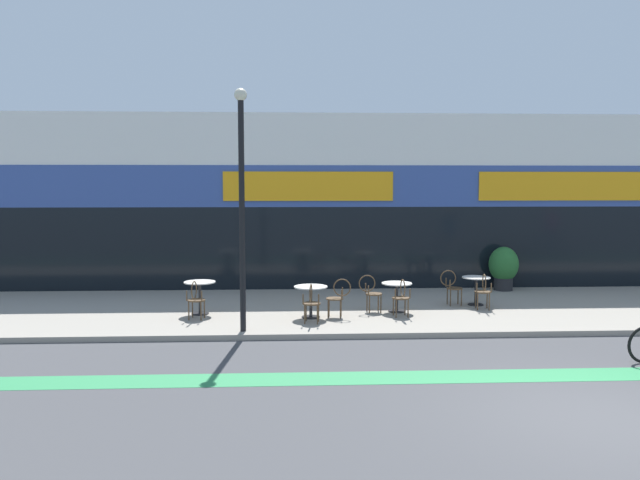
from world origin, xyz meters
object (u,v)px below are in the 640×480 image
Objects in this scene: cafe_chair_0_near at (195,297)px; cafe_chair_2_near at (402,295)px; bistro_table_3 at (476,285)px; cafe_chair_3_near at (483,289)px; bistro_table_0 at (200,291)px; cafe_chair_3_side at (452,285)px; bistro_table_2 at (397,291)px; planter_pot at (504,267)px; cafe_chair_1_near at (311,300)px; bistro_table_1 at (311,295)px; cafe_chair_1_side at (338,295)px; cafe_chair_2_side at (371,291)px; lamp_post at (242,192)px.

cafe_chair_0_near and cafe_chair_2_near have the same top height.
cafe_chair_3_near is at bearing -90.85° from bistro_table_3.
bistro_table_0 is 6.26m from cafe_chair_3_side.
cafe_chair_2_near is (0.00, -0.63, 0.01)m from bistro_table_2.
cafe_chair_3_near is at bearing -117.81° from planter_pot.
cafe_chair_1_near is at bearing -150.45° from bistro_table_2.
cafe_chair_3_near is at bearing 8.93° from bistro_table_1.
cafe_chair_3_side is (3.61, 1.29, -0.01)m from bistro_table_1.
bistro_table_2 is (4.68, 0.05, -0.05)m from bistro_table_0.
cafe_chair_3_side is at bearing -148.91° from cafe_chair_1_side.
cafe_chair_2_side reaches higher than bistro_table_1.
cafe_chair_2_near is 2.25m from cafe_chair_3_near.
planter_pot reaches higher than cafe_chair_0_near.
bistro_table_3 is at bearing 24.05° from lamp_post.
cafe_chair_2_near is (1.46, -0.05, 0.00)m from cafe_chair_1_side.
cafe_chair_1_side is at bearing -150.33° from cafe_chair_2_side.
cafe_chair_1_side reaches higher than bistro_table_3.
cafe_chair_1_side is (0.64, 0.61, 0.00)m from cafe_chair_1_near.
bistro_table_2 is 0.81× the size of cafe_chair_3_side.
cafe_chair_2_near reaches higher than bistro_table_2.
cafe_chair_2_near reaches higher than bistro_table_0.
cafe_chair_1_near and cafe_chair_1_side have the same top height.
cafe_chair_1_side is 3.25m from cafe_chair_3_side.
cafe_chair_1_near is 0.71× the size of planter_pot.
lamp_post is at bearing -155.29° from cafe_chair_3_side.
bistro_table_0 is at bearing -179.39° from bistro_table_2.
bistro_table_2 is 0.81× the size of cafe_chair_1_near.
cafe_chair_1_near is 2.85m from lamp_post.
cafe_chair_1_near is 7.00m from planter_pot.
cafe_chair_1_near is (-0.01, -0.62, -0.01)m from bistro_table_1.
bistro_table_0 is at bearing 74.11° from cafe_chair_1_near.
cafe_chair_2_side is 5.12m from planter_pot.
planter_pot is (5.69, 3.44, 0.16)m from bistro_table_1.
cafe_chair_0_near is at bearing 103.48° from cafe_chair_3_near.
cafe_chair_3_near is 0.71× the size of planter_pot.
cafe_chair_2_side is (-0.63, 0.62, 0.00)m from cafe_chair_2_near.
cafe_chair_1_side is (3.22, -0.52, -0.04)m from bistro_table_0.
cafe_chair_2_near and cafe_chair_3_near have the same top height.
cafe_chair_2_side is at bearing -163.15° from cafe_chair_3_side.
bistro_table_3 is 4.66m from cafe_chair_1_near.
cafe_chair_2_side is (4.07, 0.67, 0.00)m from cafe_chair_0_near.
planter_pot is (1.46, 2.15, 0.17)m from bistro_table_3.
bistro_table_1 is 0.85× the size of cafe_chair_3_near.
bistro_table_2 is 0.81× the size of cafe_chair_2_near.
cafe_chair_1_side is at bearing -38.09° from cafe_chair_1_near.
cafe_chair_3_near reaches higher than bistro_table_3.
cafe_chair_3_near is at bearing -47.19° from cafe_chair_3_side.
lamp_post is at bearing -152.73° from cafe_chair_2_side.
cafe_chair_2_near reaches higher than bistro_table_3.
bistro_table_0 is 6.83m from cafe_chair_3_near.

